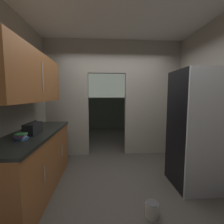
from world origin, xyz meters
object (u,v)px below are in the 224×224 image
at_px(boombox, 33,128).
at_px(paint_can, 152,210).
at_px(refrigerator, 198,130).
at_px(book_stack, 21,137).

bearing_deg(boombox, paint_can, -19.90).
relative_size(boombox, paint_can, 1.87).
xyz_separation_m(refrigerator, paint_can, (-0.95, -0.64, -0.85)).
height_order(book_stack, paint_can, book_stack).
height_order(refrigerator, paint_can, refrigerator).
height_order(refrigerator, boombox, refrigerator).
bearing_deg(paint_can, refrigerator, 34.14).
bearing_deg(refrigerator, paint_can, -145.86).
distance_m(refrigerator, boombox, 2.58).
bearing_deg(refrigerator, book_stack, -172.00).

